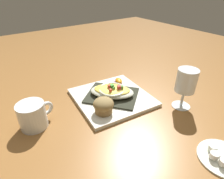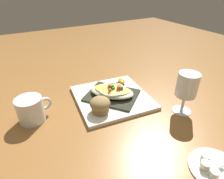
# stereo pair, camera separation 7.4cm
# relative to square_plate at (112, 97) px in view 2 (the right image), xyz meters

# --- Properties ---
(ground_plane) EXTENTS (2.60, 2.60, 0.00)m
(ground_plane) POSITION_rel_square_plate_xyz_m (0.00, 0.00, -0.01)
(ground_plane) COLOR #936131
(square_plate) EXTENTS (0.31, 0.31, 0.01)m
(square_plate) POSITION_rel_square_plate_xyz_m (0.00, 0.00, 0.00)
(square_plate) COLOR white
(square_plate) RESTS_ON ground_plane
(folded_napkin) EXTENTS (0.25, 0.25, 0.01)m
(folded_napkin) POSITION_rel_square_plate_xyz_m (0.00, 0.00, 0.01)
(folded_napkin) COLOR #2D2F24
(folded_napkin) RESTS_ON square_plate
(gratin_dish) EXTENTS (0.19, 0.19, 0.04)m
(gratin_dish) POSITION_rel_square_plate_xyz_m (0.00, 0.00, 0.03)
(gratin_dish) COLOR silver
(gratin_dish) RESTS_ON folded_napkin
(muffin) EXTENTS (0.07, 0.07, 0.06)m
(muffin) POSITION_rel_square_plate_xyz_m (0.07, -0.09, 0.04)
(muffin) COLOR olive
(muffin) RESTS_ON square_plate
(orange_garnish) EXTENTS (0.06, 0.05, 0.02)m
(orange_garnish) POSITION_rel_square_plate_xyz_m (-0.07, 0.08, 0.02)
(orange_garnish) COLOR #5B1755
(orange_garnish) RESTS_ON square_plate
(coffee_mug) EXTENTS (0.09, 0.12, 0.09)m
(coffee_mug) POSITION_rel_square_plate_xyz_m (-0.02, -0.30, 0.03)
(coffee_mug) COLOR white
(coffee_mug) RESTS_ON ground_plane
(stemmed_glass) EXTENTS (0.07, 0.07, 0.15)m
(stemmed_glass) POSITION_rel_square_plate_xyz_m (0.19, 0.18, 0.09)
(stemmed_glass) COLOR white
(stemmed_glass) RESTS_ON ground_plane
(creamer_saucer) EXTENTS (0.13, 0.13, 0.01)m
(creamer_saucer) POSITION_rel_square_plate_xyz_m (0.41, 0.07, -0.00)
(creamer_saucer) COLOR white
(creamer_saucer) RESTS_ON ground_plane
(spoon) EXTENTS (0.05, 0.08, 0.01)m
(spoon) POSITION_rel_square_plate_xyz_m (0.42, 0.08, 0.01)
(spoon) COLOR silver
(spoon) RESTS_ON creamer_saucer
(creamer_cup_0) EXTENTS (0.02, 0.02, 0.02)m
(creamer_cup_0) POSITION_rel_square_plate_xyz_m (0.38, 0.07, 0.01)
(creamer_cup_0) COLOR white
(creamer_cup_0) RESTS_ON creamer_saucer
(creamer_cup_1) EXTENTS (0.02, 0.02, 0.02)m
(creamer_cup_1) POSITION_rel_square_plate_xyz_m (0.40, 0.05, 0.01)
(creamer_cup_1) COLOR white
(creamer_cup_1) RESTS_ON creamer_saucer
(creamer_cup_2) EXTENTS (0.02, 0.02, 0.02)m
(creamer_cup_2) POSITION_rel_square_plate_xyz_m (0.43, 0.05, 0.01)
(creamer_cup_2) COLOR white
(creamer_cup_2) RESTS_ON creamer_saucer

